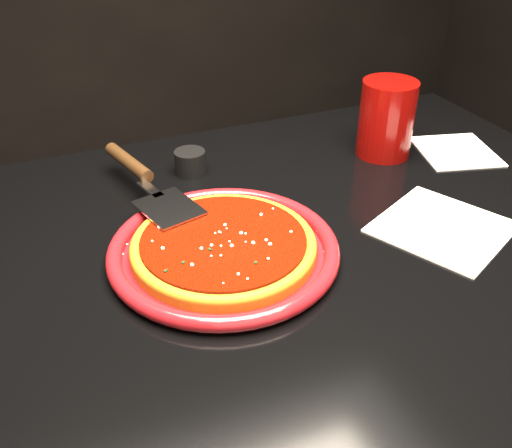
{
  "coord_description": "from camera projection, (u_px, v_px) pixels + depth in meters",
  "views": [
    {
      "loc": [
        -0.26,
        -0.6,
        1.21
      ],
      "look_at": [
        -0.0,
        0.02,
        0.77
      ],
      "focal_mm": 40.0,
      "sensor_mm": 36.0,
      "label": 1
    }
  ],
  "objects": [
    {
      "name": "table",
      "position": [
        262.0,
        417.0,
        1.01
      ],
      "size": [
        1.2,
        0.8,
        0.75
      ],
      "primitive_type": "cube",
      "color": "black",
      "rests_on": "floor"
    },
    {
      "name": "plate",
      "position": [
        224.0,
        250.0,
        0.77
      ],
      "size": [
        0.38,
        0.38,
        0.02
      ],
      "primitive_type": "cylinder",
      "rotation": [
        0.0,
        0.0,
        0.23
      ],
      "color": "maroon",
      "rests_on": "table"
    },
    {
      "name": "pizza_crust",
      "position": [
        224.0,
        248.0,
        0.77
      ],
      "size": [
        0.3,
        0.3,
        0.01
      ],
      "primitive_type": "cylinder",
      "rotation": [
        0.0,
        0.0,
        0.23
      ],
      "color": "#875711",
      "rests_on": "plate"
    },
    {
      "name": "pizza_crust_rim",
      "position": [
        224.0,
        244.0,
        0.76
      ],
      "size": [
        0.3,
        0.3,
        0.02
      ],
      "primitive_type": "torus",
      "rotation": [
        0.0,
        0.0,
        0.23
      ],
      "color": "#875711",
      "rests_on": "plate"
    },
    {
      "name": "pizza_sauce",
      "position": [
        223.0,
        241.0,
        0.76
      ],
      "size": [
        0.27,
        0.27,
        0.01
      ],
      "primitive_type": "cylinder",
      "rotation": [
        0.0,
        0.0,
        0.23
      ],
      "color": "#751102",
      "rests_on": "plate"
    },
    {
      "name": "parmesan_dusting",
      "position": [
        223.0,
        237.0,
        0.76
      ],
      "size": [
        0.22,
        0.22,
        0.01
      ],
      "primitive_type": null,
      "color": "beige",
      "rests_on": "plate"
    },
    {
      "name": "basil_flecks",
      "position": [
        223.0,
        238.0,
        0.76
      ],
      "size": [
        0.2,
        0.2,
        0.0
      ],
      "primitive_type": null,
      "color": "black",
      "rests_on": "plate"
    },
    {
      "name": "pizza_server",
      "position": [
        148.0,
        181.0,
        0.87
      ],
      "size": [
        0.17,
        0.33,
        0.02
      ],
      "primitive_type": null,
      "rotation": [
        0.0,
        0.0,
        0.26
      ],
      "color": "#B8BABF",
      "rests_on": "plate"
    },
    {
      "name": "cup",
      "position": [
        386.0,
        119.0,
        1.01
      ],
      "size": [
        0.12,
        0.12,
        0.14
      ],
      "primitive_type": "cylinder",
      "rotation": [
        0.0,
        0.0,
        0.28
      ],
      "color": "#810705",
      "rests_on": "table"
    },
    {
      "name": "napkin_a",
      "position": [
        442.0,
        227.0,
        0.83
      ],
      "size": [
        0.23,
        0.23,
        0.0
      ],
      "primitive_type": "cube",
      "rotation": [
        0.0,
        0.0,
        0.45
      ],
      "color": "silver",
      "rests_on": "table"
    },
    {
      "name": "napkin_b",
      "position": [
        456.0,
        151.0,
        1.05
      ],
      "size": [
        0.16,
        0.17,
        0.0
      ],
      "primitive_type": "cube",
      "rotation": [
        0.0,
        0.0,
        -0.26
      ],
      "color": "silver",
      "rests_on": "table"
    },
    {
      "name": "ramekin",
      "position": [
        190.0,
        162.0,
        0.97
      ],
      "size": [
        0.07,
        0.07,
        0.04
      ],
      "primitive_type": "cylinder",
      "rotation": [
        0.0,
        0.0,
        0.28
      ],
      "color": "black",
      "rests_on": "table"
    }
  ]
}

